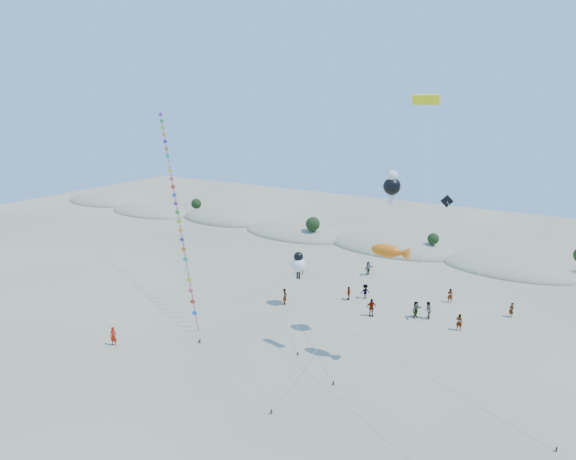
{
  "coord_description": "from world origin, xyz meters",
  "views": [
    {
      "loc": [
        21.38,
        -20.59,
        21.03
      ],
      "look_at": [
        0.92,
        14.0,
        10.14
      ],
      "focal_mm": 30.0,
      "sensor_mm": 36.0,
      "label": 1
    }
  ],
  "objects_px": {
    "kite_train": "(176,202)",
    "flyer_foreground": "(113,336)",
    "fish_kite": "(390,251)",
    "parafoil_kite": "(426,107)"
  },
  "relations": [
    {
      "from": "fish_kite",
      "to": "parafoil_kite",
      "type": "xyz_separation_m",
      "value": [
        1.71,
        1.09,
        10.99
      ]
    },
    {
      "from": "kite_train",
      "to": "flyer_foreground",
      "type": "distance_m",
      "value": 16.19
    },
    {
      "from": "fish_kite",
      "to": "flyer_foreground",
      "type": "height_order",
      "value": "fish_kite"
    },
    {
      "from": "kite_train",
      "to": "parafoil_kite",
      "type": "relative_size",
      "value": 0.93
    },
    {
      "from": "kite_train",
      "to": "fish_kite",
      "type": "xyz_separation_m",
      "value": [
        25.21,
        -2.87,
        -0.8
      ]
    },
    {
      "from": "kite_train",
      "to": "fish_kite",
      "type": "distance_m",
      "value": 25.38
    },
    {
      "from": "kite_train",
      "to": "parafoil_kite",
      "type": "bearing_deg",
      "value": -3.79
    },
    {
      "from": "kite_train",
      "to": "parafoil_kite",
      "type": "distance_m",
      "value": 28.84
    },
    {
      "from": "fish_kite",
      "to": "flyer_foreground",
      "type": "relative_size",
      "value": 6.53
    },
    {
      "from": "flyer_foreground",
      "to": "fish_kite",
      "type": "bearing_deg",
      "value": 3.9
    }
  ]
}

